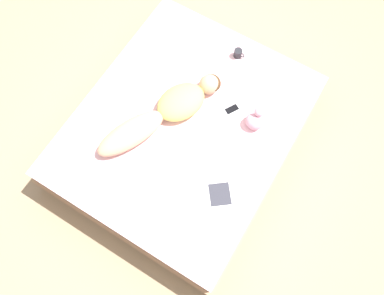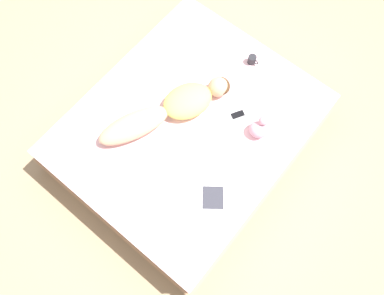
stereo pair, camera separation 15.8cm
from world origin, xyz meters
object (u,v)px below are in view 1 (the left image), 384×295
Objects in this scene: coffee_mug at (238,53)px; cell_phone at (232,109)px; open_magazine at (205,196)px; person at (164,112)px.

coffee_mug is 0.68× the size of cell_phone.
open_magazine and cell_phone have the same top height.
person is at bearing -105.47° from coffee_mug.
open_magazine is 0.85m from cell_phone.
coffee_mug reaches higher than open_magazine.
cell_phone is at bearing 65.43° from open_magazine.
person is 0.82m from open_magazine.
cell_phone is at bearing -66.45° from coffee_mug.
person is at bearing -111.85° from cell_phone.
open_magazine is 1.43m from coffee_mug.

